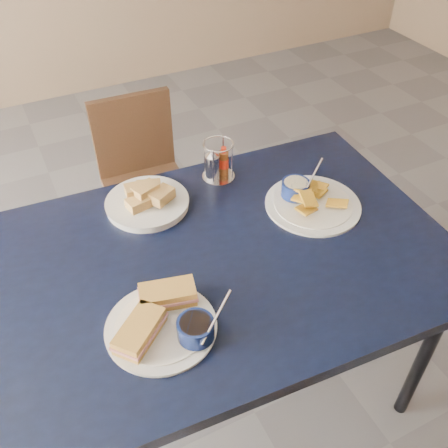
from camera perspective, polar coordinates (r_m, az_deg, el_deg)
name	(u,v)px	position (r m, az deg, el deg)	size (l,w,h in m)	color
ground	(218,348)	(2.12, -0.68, -14.01)	(6.00, 6.00, 0.00)	#56565B
dining_table	(221,268)	(1.46, -0.37, -5.11)	(1.36, 0.95, 0.75)	black
chair_far	(141,169)	(2.30, -9.45, 6.19)	(0.37, 0.36, 0.76)	black
sandwich_plate	(164,320)	(1.24, -6.83, -10.86)	(0.30, 0.27, 0.12)	white
plantain_plate	(308,199)	(1.59, 9.54, 2.89)	(0.30, 0.30, 0.12)	white
bread_basket	(147,200)	(1.57, -8.77, 2.69)	(0.26, 0.26, 0.08)	white
condiment_caddy	(217,163)	(1.66, -0.81, 6.94)	(0.11, 0.11, 0.14)	silver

